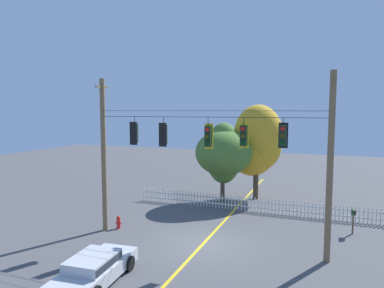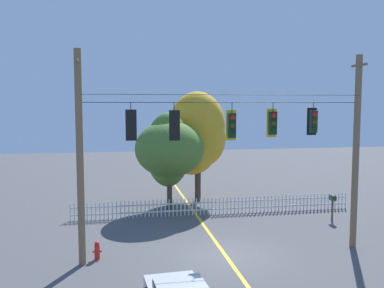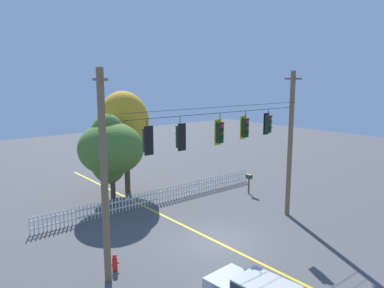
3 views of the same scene
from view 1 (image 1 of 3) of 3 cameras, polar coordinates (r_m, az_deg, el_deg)
ground at (r=18.51m, az=1.81°, el=-15.88°), size 80.00×80.00×0.00m
lane_centerline_stripe at (r=18.50m, az=1.81°, el=-15.87°), size 0.16×36.00×0.01m
signal_support_span at (r=17.40m, az=1.85°, el=-2.57°), size 11.97×1.10×8.45m
traffic_signal_westbound_side at (r=18.88m, az=-9.30°, el=1.74°), size 0.43×0.38×1.49m
traffic_signal_northbound_secondary at (r=18.08m, az=-4.61°, el=1.55°), size 0.43×0.38×1.52m
traffic_signal_eastbound_side at (r=17.21m, az=2.63°, el=1.27°), size 0.43×0.38×1.57m
traffic_signal_southbound_primary at (r=16.73m, az=8.37°, el=1.38°), size 0.43×0.38×1.45m
traffic_signal_northbound_primary at (r=16.43m, az=14.52°, el=1.36°), size 0.43×0.38×1.39m
white_picket_fence at (r=24.13m, az=9.63°, el=-9.60°), size 16.31×0.06×0.97m
autumn_maple_near_fence at (r=25.82m, az=5.15°, el=-1.45°), size 4.16×4.09×5.84m
autumn_maple_mid at (r=27.18m, az=10.42°, el=0.22°), size 4.01×3.51×7.16m
parked_car at (r=15.03m, az=-15.55°, el=-18.84°), size 2.08×4.35×1.15m
fire_hydrant at (r=21.00m, az=-11.84°, el=-12.30°), size 0.38×0.22×0.75m
roadside_mailbox at (r=21.37m, az=24.69°, el=-10.22°), size 0.25×0.44×1.40m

